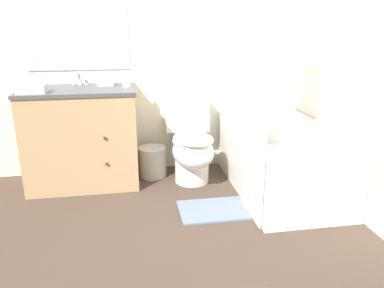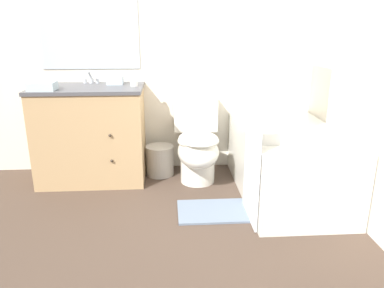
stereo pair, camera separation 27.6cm
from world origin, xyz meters
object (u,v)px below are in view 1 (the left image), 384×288
bathtub (280,157)px  bath_towel_folded (282,132)px  wastebasket (152,162)px  bath_mat (214,210)px  vanity_cabinet (82,136)px  sink_faucet (80,81)px  hand_towel_folded (32,89)px  toilet (191,145)px  soap_dispenser (126,80)px  tissue_box (106,81)px

bathtub → bath_towel_folded: size_ratio=3.83×
wastebasket → bath_mat: 0.89m
wastebasket → vanity_cabinet: bearing=-174.1°
bath_towel_folded → sink_faucet: bearing=148.6°
hand_towel_folded → bath_towel_folded: bearing=-17.5°
bathtub → vanity_cabinet: bearing=166.0°
vanity_cabinet → bath_towel_folded: 1.68m
toilet → bath_mat: (0.07, -0.62, -0.32)m
vanity_cabinet → soap_dispenser: (0.40, -0.00, 0.47)m
sink_faucet → bath_towel_folded: (1.50, -0.91, -0.28)m
sink_faucet → bath_towel_folded: size_ratio=0.40×
vanity_cabinet → hand_towel_folded: hand_towel_folded is taller
toilet → bath_towel_folded: (0.56, -0.64, 0.27)m
bath_towel_folded → bath_mat: 0.78m
wastebasket → toilet: bearing=-24.9°
bath_towel_folded → hand_towel_folded: bearing=162.5°
sink_faucet → toilet: sink_faucet is taller
soap_dispenser → bath_mat: bearing=-49.7°
soap_dispenser → bath_towel_folded: 1.36m
toilet → bath_towel_folded: bearing=-48.7°
sink_faucet → bathtub: sink_faucet is taller
vanity_cabinet → sink_faucet: 0.48m
toilet → tissue_box: size_ratio=5.16×
soap_dispenser → bath_mat: 1.30m
vanity_cabinet → wastebasket: 0.67m
bathtub → toilet: bearing=155.9°
bath_mat → wastebasket: bearing=117.5°
vanity_cabinet → toilet: vanity_cabinet is taller
vanity_cabinet → hand_towel_folded: bearing=-153.4°
bathtub → wastebasket: bearing=155.6°
tissue_box → bath_towel_folded: size_ratio=0.39×
sink_faucet → wastebasket: bearing=-11.0°
wastebasket → soap_dispenser: 0.79m
sink_faucet → soap_dispenser: (0.40, -0.18, 0.02)m
toilet → tissue_box: (-0.71, 0.21, 0.56)m
vanity_cabinet → bath_towel_folded: bearing=-26.1°
tissue_box → hand_towel_folded: 0.61m
hand_towel_folded → toilet: bearing=3.0°
vanity_cabinet → soap_dispenser: soap_dispenser is taller
bath_mat → soap_dispenser: bearing=130.3°
toilet → bath_mat: toilet is taller
vanity_cabinet → bath_towel_folded: vanity_cabinet is taller
soap_dispenser → bath_towel_folded: (1.10, -0.73, -0.30)m
bath_towel_folded → bath_mat: size_ratio=0.68×
toilet → bathtub: bearing=-24.1°
toilet → soap_dispenser: soap_dispenser is taller
toilet → wastebasket: bearing=155.1°
bath_towel_folded → vanity_cabinet: bearing=153.9°
soap_dispenser → bath_mat: soap_dispenser is taller
hand_towel_folded → bath_towel_folded: hand_towel_folded is taller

